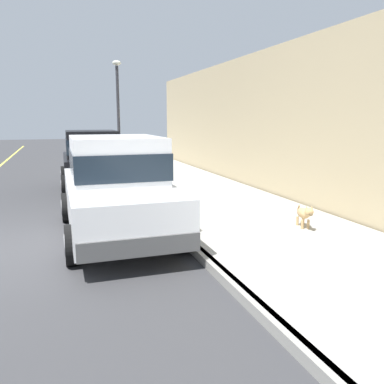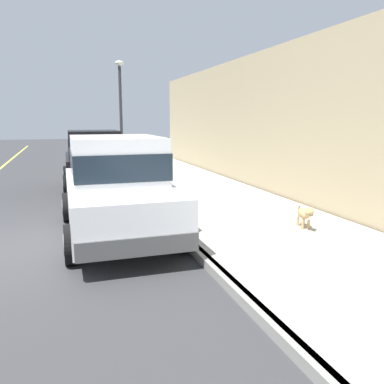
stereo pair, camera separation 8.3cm
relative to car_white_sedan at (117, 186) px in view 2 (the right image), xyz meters
name	(u,v)px [view 2 (the right image)]	position (x,y,z in m)	size (l,w,h in m)	color
curb	(176,231)	(1.08, -0.33, -0.91)	(0.16, 64.00, 0.14)	gray
sidewalk	(258,224)	(2.88, -0.33, -0.91)	(3.60, 64.00, 0.14)	#A8A59E
car_white_sedan	(117,186)	(0.00, 0.00, 0.00)	(2.05, 4.61, 1.92)	white
car_black_hatchback	(94,159)	(-0.01, 5.45, -0.01)	(1.98, 3.82, 1.88)	black
dog_tan	(305,214)	(3.46, -1.12, -0.55)	(0.30, 0.75, 0.49)	tan
street_lamp	(121,102)	(1.43, 9.23, 1.92)	(0.36, 0.36, 4.42)	#2D2D33
building_facade	(259,123)	(4.98, 3.79, 1.12)	(0.50, 20.00, 4.20)	tan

